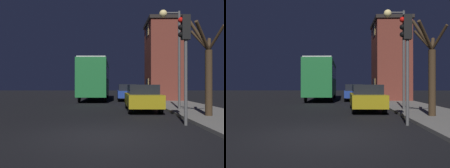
{
  "view_description": "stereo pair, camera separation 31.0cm",
  "coord_description": "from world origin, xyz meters",
  "views": [
    {
      "loc": [
        0.28,
        -7.22,
        1.47
      ],
      "look_at": [
        0.15,
        12.99,
        1.55
      ],
      "focal_mm": 40.0,
      "sensor_mm": 36.0,
      "label": 1
    },
    {
      "loc": [
        0.59,
        -7.22,
        1.47
      ],
      "look_at": [
        0.15,
        12.99,
        1.55
      ],
      "focal_mm": 40.0,
      "sensor_mm": 36.0,
      "label": 2
    }
  ],
  "objects": [
    {
      "name": "car_near_lane",
      "position": [
        1.89,
        6.96,
        0.78
      ],
      "size": [
        1.77,
        4.62,
        1.49
      ],
      "color": "olive",
      "rests_on": "ground"
    },
    {
      "name": "traffic_light",
      "position": [
        2.89,
        1.89,
        2.9
      ],
      "size": [
        0.43,
        0.24,
        4.03
      ],
      "color": "#4C4C4C",
      "rests_on": "ground"
    },
    {
      "name": "brick_building",
      "position": [
        5.01,
        16.41,
        3.84
      ],
      "size": [
        3.28,
        4.75,
        7.4
      ],
      "color": "brown",
      "rests_on": "sidewalk"
    },
    {
      "name": "bare_tree",
      "position": [
        4.42,
        3.78,
        2.18
      ],
      "size": [
        1.32,
        1.74,
        4.25
      ],
      "color": "#382819",
      "rests_on": "sidewalk"
    },
    {
      "name": "streetlamp",
      "position": [
        3.57,
        6.83,
        4.11
      ],
      "size": [
        1.19,
        0.45,
        5.59
      ],
      "color": "#4C4C4C",
      "rests_on": "sidewalk"
    },
    {
      "name": "bus",
      "position": [
        -1.54,
        17.66,
        2.26
      ],
      "size": [
        2.49,
        10.6,
        3.82
      ],
      "color": "#1E6B33",
      "rests_on": "ground"
    },
    {
      "name": "car_mid_lane",
      "position": [
        1.52,
        16.0,
        0.8
      ],
      "size": [
        1.75,
        4.1,
        1.54
      ],
      "color": "navy",
      "rests_on": "ground"
    },
    {
      "name": "ground_plane",
      "position": [
        0.0,
        0.0,
        0.0
      ],
      "size": [
        120.0,
        120.0,
        0.0
      ],
      "primitive_type": "plane",
      "color": "black"
    }
  ]
}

